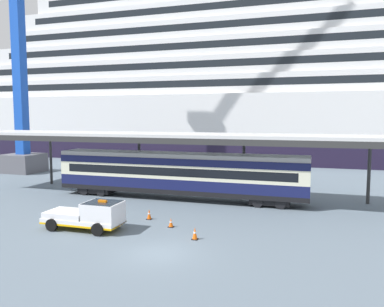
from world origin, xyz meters
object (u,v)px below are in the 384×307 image
at_px(train_carriage, 178,173).
at_px(cruise_ship, 357,76).
at_px(traffic_cone_far, 149,214).
at_px(traffic_cone_near, 171,223).
at_px(service_truck, 90,215).
at_px(traffic_cone_mid, 195,233).
at_px(dockside_crane, 25,25).

bearing_deg(train_carriage, cruise_ship, 65.51).
xyz_separation_m(train_carriage, traffic_cone_far, (0.28, -7.01, -1.94)).
xyz_separation_m(cruise_ship, traffic_cone_near, (-15.75, -48.30, -13.88)).
height_order(service_truck, traffic_cone_far, service_truck).
distance_m(traffic_cone_near, traffic_cone_far, 2.54).
bearing_deg(traffic_cone_mid, cruise_ship, 74.98).
distance_m(train_carriage, service_truck, 10.80).
bearing_deg(traffic_cone_near, traffic_cone_mid, -40.82).
bearing_deg(traffic_cone_near, cruise_ship, 71.94).
distance_m(traffic_cone_mid, dockside_crane, 39.39).
bearing_deg(traffic_cone_mid, traffic_cone_far, 143.39).
distance_m(traffic_cone_near, dockside_crane, 36.83).
xyz_separation_m(cruise_ship, dockside_crane, (-42.17, -30.55, 4.63)).
relative_size(cruise_ship, train_carriage, 6.82).
xyz_separation_m(service_truck, traffic_cone_near, (4.77, 2.12, -0.69)).
distance_m(cruise_ship, service_truck, 56.01).
bearing_deg(train_carriage, traffic_cone_mid, -65.44).
relative_size(traffic_cone_near, traffic_cone_mid, 0.82).
height_order(traffic_cone_near, dockside_crane, dockside_crane).
xyz_separation_m(train_carriage, traffic_cone_near, (2.44, -8.35, -2.01)).
xyz_separation_m(train_carriage, service_truck, (-2.33, -10.46, -1.32)).
height_order(train_carriage, traffic_cone_far, train_carriage).
bearing_deg(traffic_cone_near, train_carriage, 106.32).
bearing_deg(dockside_crane, train_carriage, -21.41).
height_order(train_carriage, dockside_crane, dockside_crane).
xyz_separation_m(service_truck, traffic_cone_far, (2.61, 3.45, -0.62)).
height_order(service_truck, dockside_crane, dockside_crane).
bearing_deg(traffic_cone_far, train_carriage, 92.28).
xyz_separation_m(traffic_cone_mid, dockside_crane, (-28.69, 19.71, 18.45)).
bearing_deg(traffic_cone_mid, dockside_crane, 145.52).
bearing_deg(traffic_cone_near, traffic_cone_far, 148.36).
xyz_separation_m(cruise_ship, traffic_cone_far, (-17.91, -46.96, -13.82)).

